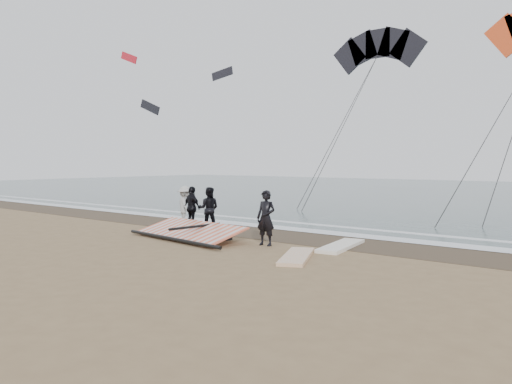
# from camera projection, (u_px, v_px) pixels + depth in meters

# --- Properties ---
(ground) EXTENTS (120.00, 120.00, 0.00)m
(ground) POSITION_uv_depth(u_px,v_px,m) (215.00, 257.00, 13.53)
(ground) COLOR #8C704C
(ground) RESTS_ON ground
(sea) EXTENTS (120.00, 54.00, 0.02)m
(sea) POSITION_uv_depth(u_px,v_px,m) (499.00, 194.00, 39.42)
(sea) COLOR #233838
(sea) RESTS_ON ground
(wet_sand) EXTENTS (120.00, 2.80, 0.01)m
(wet_sand) POSITION_uv_depth(u_px,v_px,m) (304.00, 237.00, 17.06)
(wet_sand) COLOR #4C3D2B
(wet_sand) RESTS_ON ground
(foam_near) EXTENTS (120.00, 0.90, 0.01)m
(foam_near) POSITION_uv_depth(u_px,v_px,m) (325.00, 232.00, 18.16)
(foam_near) COLOR white
(foam_near) RESTS_ON sea
(foam_far) EXTENTS (120.00, 0.45, 0.01)m
(foam_far) POSITION_uv_depth(u_px,v_px,m) (347.00, 227.00, 19.49)
(foam_far) COLOR white
(foam_far) RESTS_ON sea
(man_main) EXTENTS (0.66, 0.47, 1.72)m
(man_main) POSITION_uv_depth(u_px,v_px,m) (266.00, 218.00, 15.39)
(man_main) COLOR black
(man_main) RESTS_ON ground
(board_white) EXTENTS (1.59, 2.44, 0.10)m
(board_white) POSITION_uv_depth(u_px,v_px,m) (297.00, 256.00, 13.42)
(board_white) COLOR silver
(board_white) RESTS_ON ground
(board_cream) EXTENTS (1.04, 2.60, 0.11)m
(board_cream) POSITION_uv_depth(u_px,v_px,m) (341.00, 246.00, 15.06)
(board_cream) COLOR white
(board_cream) RESTS_ON ground
(trio_cluster) EXTENTS (2.50, 1.10, 1.64)m
(trio_cluster) POSITION_uv_depth(u_px,v_px,m) (194.00, 207.00, 19.41)
(trio_cluster) COLOR black
(trio_cluster) RESTS_ON ground
(sail_rig) EXTENTS (4.83, 2.26, 0.52)m
(sail_rig) POSITION_uv_depth(u_px,v_px,m) (191.00, 233.00, 16.84)
(sail_rig) COLOR black
(sail_rig) RESTS_ON ground
(kite_dark) EXTENTS (7.91, 6.10, 15.70)m
(kite_dark) POSITION_uv_depth(u_px,v_px,m) (378.00, 52.00, 35.17)
(kite_dark) COLOR black
(kite_dark) RESTS_ON ground
(distant_kites) EXTENTS (16.95, 6.12, 8.95)m
(distant_kites) POSITION_uv_depth(u_px,v_px,m) (166.00, 78.00, 57.30)
(distant_kites) COLOR black
(distant_kites) RESTS_ON ground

